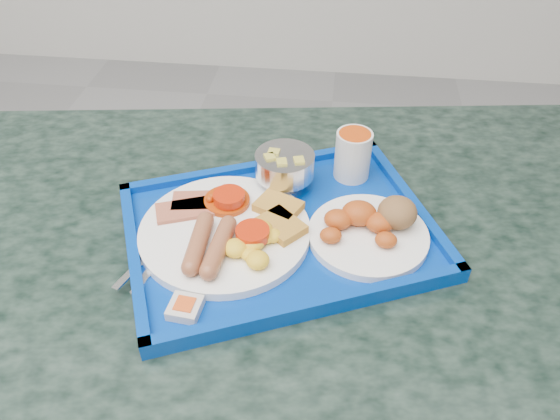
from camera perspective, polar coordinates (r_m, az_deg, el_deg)
name	(u,v)px	position (r m, az deg, el deg)	size (l,w,h in m)	color
table	(281,331)	(1.02, 0.09, -12.56)	(1.42, 1.05, 0.82)	slate
tray	(280,232)	(0.88, 0.00, -2.29)	(0.57, 0.51, 0.03)	#03359C
main_plate	(230,230)	(0.85, -5.27, -2.06)	(0.27, 0.27, 0.04)	white
bread_plate	(372,227)	(0.86, 9.55, -1.73)	(0.19, 0.19, 0.06)	white
fruit_bowl	(285,166)	(0.93, 0.48, 4.63)	(0.10, 0.10, 0.07)	silver
juice_cup	(353,154)	(0.96, 7.64, 5.87)	(0.06, 0.06, 0.09)	silver
spoon	(161,227)	(0.89, -12.28, -1.78)	(0.06, 0.19, 0.01)	silver
knife	(148,255)	(0.85, -13.59, -4.56)	(0.01, 0.15, 0.00)	silver
jam_packet	(185,308)	(0.76, -9.89, -10.02)	(0.05, 0.05, 0.02)	beige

